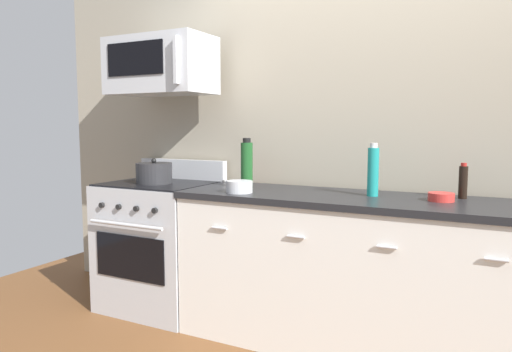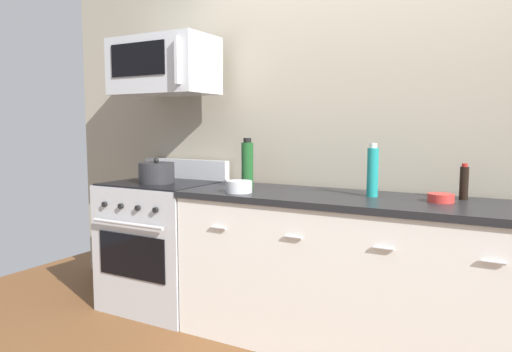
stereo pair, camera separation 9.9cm
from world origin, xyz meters
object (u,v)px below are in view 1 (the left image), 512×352
Objects in this scene: bottle_wine_green at (247,164)px; stockpot at (154,173)px; microwave at (161,66)px; bottle_soy_sauce_dark at (463,182)px; bottle_sparkling_teal at (373,171)px; bowl_red_small at (441,197)px; bottle_hot_sauce_red at (246,173)px; range_oven at (160,244)px; bowl_steel_prep at (239,186)px.

bottle_wine_green reaches higher than stockpot.
microwave is 2.13m from bottle_soy_sauce_dark.
bowl_red_small is at bearing -2.22° from bottle_sparkling_teal.
stockpot is (-0.70, -0.08, -0.08)m from bottle_wine_green.
bottle_soy_sauce_dark is at bearing 0.71° from bottle_hot_sauce_red.
bottle_sparkling_teal is at bearing 4.00° from stockpot.
bottle_wine_green reaches higher than range_oven.
bottle_wine_green is at bearing -1.37° from microwave.
bottle_sparkling_teal reaches higher than bowl_steel_prep.
stockpot is (0.00, -0.05, 0.53)m from range_oven.
range_oven is 0.92m from bowl_steel_prep.
microwave reaches higher than bottle_soy_sauce_dark.
range_oven is 5.84× the size of bottle_hot_sauce_red.
bottle_sparkling_teal is 1.90× the size of bowl_steel_prep.
bottle_soy_sauce_dark is at bearing 6.82° from stockpot.
bottle_soy_sauce_dark is 2.01m from stockpot.
bowl_steel_prep is (0.76, -0.18, 0.49)m from range_oven.
bottle_soy_sauce_dark is 1.45× the size of bowl_red_small.
range_oven is at bearing -174.69° from bottle_soy_sauce_dark.
microwave is 2.93× the size of stockpot.
bowl_steel_prep is 1.16m from bowl_red_small.
bottle_hot_sauce_red is at bearing 19.73° from stockpot.
bottle_soy_sauce_dark is (1.38, 0.02, 0.01)m from bottle_hot_sauce_red.
bottle_soy_sauce_dark reaches higher than range_oven.
microwave is at bearing 89.87° from stockpot.
stockpot is at bearing -173.39° from bottle_wine_green.
bottle_sparkling_teal is 0.50m from bottle_soy_sauce_dark.
bottle_wine_green is at bearing 105.75° from bowl_steel_prep.
range_oven is at bearing -177.71° from bottle_wine_green.
bottle_soy_sauce_dark is at bearing 5.31° from range_oven.
microwave reaches higher than range_oven.
bottle_wine_green is 0.71m from stockpot.
bowl_steel_prep is at bearing -13.06° from range_oven.
bottle_hot_sauce_red is 1.12× the size of bowl_steel_prep.
stockpot is at bearing 170.81° from bowl_steel_prep.
bottle_hot_sauce_red reaches higher than stockpot.
microwave is 3.68× the size of bottle_soy_sauce_dark.
bottle_soy_sauce_dark is at bearing 15.59° from bottle_sparkling_teal.
bottle_wine_green is at bearing 2.29° from range_oven.
bottle_soy_sauce_dark is (2.00, 0.14, -0.73)m from microwave.
bowl_steel_prep is at bearing -16.22° from microwave.
bottle_wine_green reaches higher than bottle_hot_sauce_red.
range_oven reaches higher than bowl_steel_prep.
bottle_sparkling_teal is 1.69× the size of bottle_hot_sauce_red.
bottle_wine_green is (0.70, -0.02, -0.67)m from microwave.
bottle_hot_sauce_red is 1.38m from bottle_soy_sauce_dark.
bottle_soy_sauce_dark reaches higher than stockpot.
bottle_soy_sauce_dark reaches higher than bowl_steel_prep.
bottle_sparkling_teal is 1.22× the size of stockpot.
bowl_red_small is at bearing 0.50° from bottle_wine_green.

